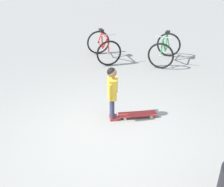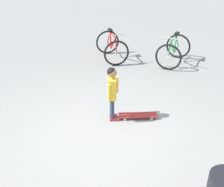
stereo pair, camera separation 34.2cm
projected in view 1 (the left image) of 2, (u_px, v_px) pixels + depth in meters
ground_plane at (106, 140)px, 4.83m from camera, size 50.00×50.00×0.00m
child_person at (112, 88)px, 5.11m from camera, size 0.28×0.33×1.06m
skateboard at (137, 114)px, 5.45m from camera, size 0.48×0.74×0.07m
bicycle_near at (103, 47)px, 8.07m from camera, size 1.21×0.94×0.85m
bicycle_mid at (165, 49)px, 7.88m from camera, size 1.20×1.28×0.85m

